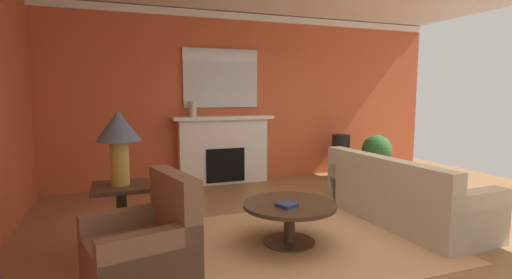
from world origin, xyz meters
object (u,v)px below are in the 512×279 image
(sofa, at_px, (402,199))
(table_lamp, at_px, (119,133))
(side_table, at_px, (122,214))
(vase_tall_corner, at_px, (341,156))
(coffee_table, at_px, (290,214))
(potted_plant, at_px, (377,153))
(armchair_near_window, at_px, (144,252))
(mantel_mirror, at_px, (221,78))
(fireplace, at_px, (224,152))
(vase_mantel_left, at_px, (193,109))

(sofa, height_order, table_lamp, table_lamp)
(side_table, xyz_separation_m, table_lamp, (0.00, 0.00, 0.82))
(vase_tall_corner, bearing_deg, coffee_table, -131.30)
(sofa, distance_m, potted_plant, 2.62)
(vase_tall_corner, bearing_deg, armchair_near_window, -141.29)
(mantel_mirror, distance_m, table_lamp, 3.32)
(mantel_mirror, xyz_separation_m, vase_tall_corner, (2.26, -0.42, -1.47))
(table_lamp, bearing_deg, fireplace, 55.25)
(mantel_mirror, bearing_deg, side_table, -123.54)
(fireplace, xyz_separation_m, potted_plant, (2.86, -0.61, -0.08))
(side_table, bearing_deg, potted_plant, 22.99)
(fireplace, bearing_deg, potted_plant, -12.03)
(coffee_table, bearing_deg, fireplace, 88.05)
(sofa, relative_size, potted_plant, 2.57)
(mantel_mirror, relative_size, side_table, 1.95)
(fireplace, distance_m, vase_mantel_left, 0.95)
(sofa, bearing_deg, table_lamp, 175.51)
(table_lamp, xyz_separation_m, vase_tall_corner, (4.06, 2.29, -0.81))
(potted_plant, bearing_deg, armchair_near_window, -147.96)
(side_table, bearing_deg, table_lamp, 90.00)
(sofa, distance_m, vase_mantel_left, 3.64)
(mantel_mirror, relative_size, armchair_near_window, 1.42)
(mantel_mirror, height_order, sofa, mantel_mirror)
(mantel_mirror, xyz_separation_m, coffee_table, (-0.10, -3.11, -1.55))
(vase_mantel_left, bearing_deg, vase_tall_corner, -5.08)
(armchair_near_window, bearing_deg, table_lamp, 100.20)
(fireplace, height_order, side_table, fireplace)
(mantel_mirror, relative_size, coffee_table, 1.37)
(sofa, distance_m, side_table, 3.33)
(sofa, xyz_separation_m, potted_plant, (1.34, 2.24, 0.19))
(side_table, height_order, table_lamp, table_lamp)
(mantel_mirror, height_order, vase_mantel_left, mantel_mirror)
(fireplace, distance_m, potted_plant, 2.93)
(coffee_table, relative_size, table_lamp, 1.33)
(side_table, height_order, potted_plant, potted_plant)
(sofa, relative_size, coffee_table, 2.14)
(coffee_table, distance_m, potted_plant, 3.81)
(mantel_mirror, bearing_deg, fireplace, -90.00)
(table_lamp, relative_size, potted_plant, 0.90)
(side_table, distance_m, vase_tall_corner, 4.66)
(sofa, distance_m, vase_tall_corner, 2.66)
(mantel_mirror, relative_size, table_lamp, 1.82)
(coffee_table, height_order, table_lamp, table_lamp)
(mantel_mirror, bearing_deg, potted_plant, -14.32)
(potted_plant, bearing_deg, coffee_table, -141.24)
(fireplace, xyz_separation_m, side_table, (-1.79, -2.59, -0.18))
(table_lamp, bearing_deg, vase_tall_corner, 29.41)
(fireplace, xyz_separation_m, armchair_near_window, (-1.64, -3.43, -0.27))
(armchair_near_window, bearing_deg, fireplace, 64.41)
(mantel_mirror, bearing_deg, vase_tall_corner, -10.51)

